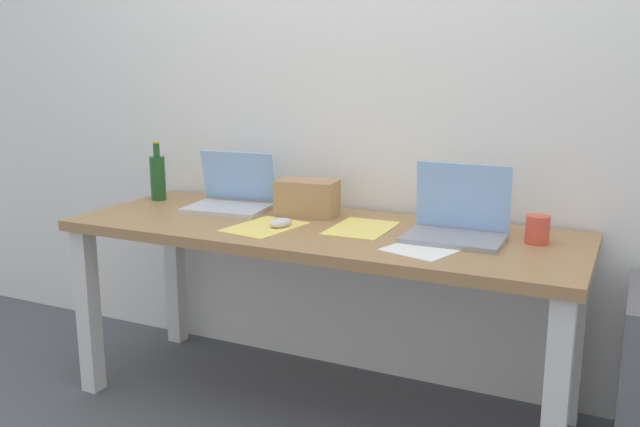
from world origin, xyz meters
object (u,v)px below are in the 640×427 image
at_px(desk, 320,251).
at_px(computer_mouse, 281,223).
at_px(beer_bottle, 158,177).
at_px(coffee_mug, 538,230).
at_px(laptop_right, 457,223).
at_px(cardboard_box, 307,198).
at_px(laptop_left, 231,197).

xyz_separation_m(desk, computer_mouse, (-0.13, -0.07, 0.11)).
xyz_separation_m(desk, beer_bottle, (-0.86, 0.15, 0.20)).
bearing_deg(computer_mouse, coffee_mug, 26.89).
xyz_separation_m(desk, laptop_right, (0.50, 0.04, 0.15)).
bearing_deg(laptop_right, desk, -175.02).
bearing_deg(beer_bottle, coffee_mug, -1.75).
relative_size(beer_bottle, cardboard_box, 1.11).
relative_size(desk, coffee_mug, 20.18).
relative_size(laptop_right, cardboard_box, 1.43).
relative_size(laptop_left, cardboard_box, 1.50).
height_order(beer_bottle, cardboard_box, beer_bottle).
bearing_deg(laptop_left, beer_bottle, 176.17).
bearing_deg(coffee_mug, laptop_right, -167.84).
bearing_deg(computer_mouse, desk, 45.24).
distance_m(desk, beer_bottle, 0.90).
relative_size(laptop_left, beer_bottle, 1.36).
bearing_deg(cardboard_box, computer_mouse, -90.10).
xyz_separation_m(laptop_right, coffee_mug, (0.26, 0.06, -0.01)).
distance_m(laptop_left, beer_bottle, 0.40).
relative_size(desk, laptop_right, 5.71).
distance_m(cardboard_box, coffee_mug, 0.89).
xyz_separation_m(beer_bottle, coffee_mug, (1.63, -0.05, -0.06)).
relative_size(laptop_right, coffee_mug, 3.54).
bearing_deg(laptop_left, computer_mouse, -29.63).
bearing_deg(desk, laptop_left, 165.25).
height_order(laptop_left, coffee_mug, laptop_left).
relative_size(laptop_right, beer_bottle, 1.29).
bearing_deg(computer_mouse, cardboard_box, 105.92).
bearing_deg(desk, beer_bottle, 170.15).
height_order(desk, cardboard_box, cardboard_box).
distance_m(desk, laptop_left, 0.51).
relative_size(laptop_left, laptop_right, 1.05).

